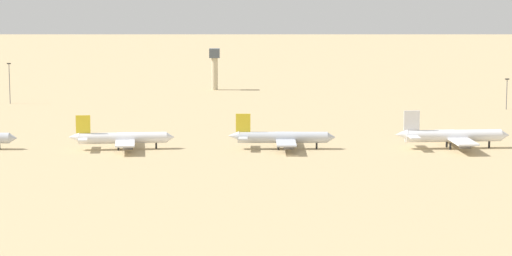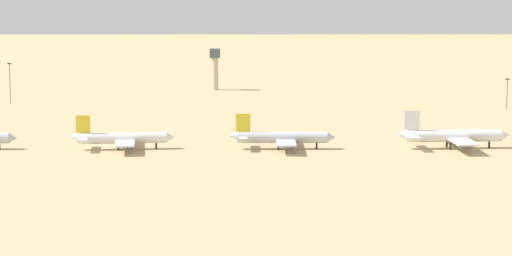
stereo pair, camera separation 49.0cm
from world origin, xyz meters
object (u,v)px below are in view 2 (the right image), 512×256
Objects in this scene: parked_jet_white_4 at (452,136)px; control_tower at (215,65)px; light_pole_west at (507,91)px; light_pole_mid at (10,81)px; parked_jet_yellow_2 at (121,138)px; parked_jet_yellow_3 at (281,137)px.

parked_jet_white_4 is 1.91× the size of control_tower.
parked_jet_white_4 is 2.95× the size of light_pole_west.
light_pole_mid is at bearing -147.90° from control_tower.
parked_jet_yellow_2 is at bearing 176.72° from parked_jet_white_4.
parked_jet_white_4 reaches higher than parked_jet_yellow_2.
light_pole_west is (99.25, 105.12, 3.95)m from parked_jet_yellow_3.
light_pole_west is at bearing 45.78° from parked_jet_yellow_3.
light_pole_mid is (-67.06, 124.77, 6.57)m from parked_jet_yellow_2.
parked_jet_yellow_3 is 173.24m from light_pole_mid.
parked_jet_yellow_3 is 144.62m from light_pole_west.
parked_jet_white_4 is at bearing -63.36° from control_tower.
parked_jet_yellow_2 is 112.55m from parked_jet_white_4.
parked_jet_yellow_3 is at bearing -5.34° from parked_jet_yellow_2.
light_pole_mid reaches higher than parked_jet_yellow_2.
light_pole_west is 221.37m from light_pole_mid.
control_tower is (-89.37, 178.13, 8.24)m from parked_jet_white_4.
control_tower is at bearing 76.02° from parked_jet_yellow_2.
parked_jet_yellow_3 reaches higher than parked_jet_yellow_2.
parked_jet_white_4 is at bearing -34.10° from light_pole_mid.
light_pole_mid is (-179.56, 121.55, 6.15)m from parked_jet_white_4.
parked_jet_yellow_2 is 0.90× the size of parked_jet_white_4.
parked_jet_yellow_2 is 1.73× the size of control_tower.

